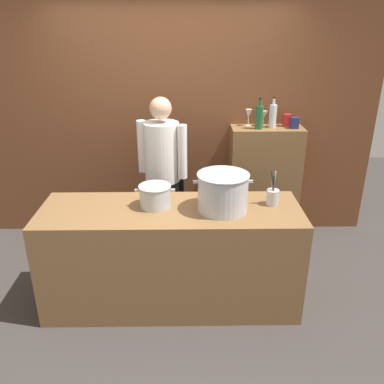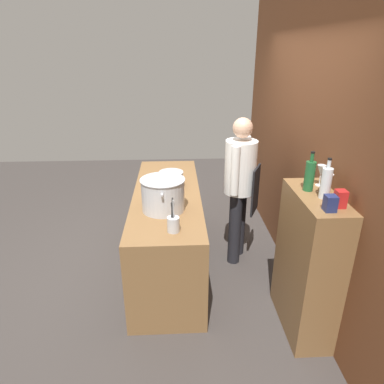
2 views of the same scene
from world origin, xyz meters
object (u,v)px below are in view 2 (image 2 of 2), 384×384
object	(u,v)px
wine_glass_tall	(327,180)
wine_glass_short	(321,171)
chef	(240,182)
wine_bottle_green	(310,175)
stockpot_small	(171,180)
spice_tin_navy	(330,203)
utensil_crock	(173,223)
stockpot_large	(163,195)
spice_tin_red	(340,199)
wine_bottle_clear	(326,183)

from	to	relation	value
wine_glass_tall	wine_glass_short	bearing A→B (deg)	175.44
chef	wine_bottle_green	world-z (taller)	chef
stockpot_small	spice_tin_navy	world-z (taller)	spice_tin_navy
utensil_crock	wine_bottle_green	size ratio (longest dim) A/B	0.93
stockpot_large	spice_tin_red	world-z (taller)	spice_tin_red
stockpot_small	spice_tin_red	world-z (taller)	spice_tin_red
stockpot_small	utensil_crock	size ratio (longest dim) A/B	1.10
stockpot_large	wine_bottle_green	distance (m)	1.30
wine_bottle_green	stockpot_small	bearing A→B (deg)	-132.63
chef	stockpot_large	world-z (taller)	chef
stockpot_small	spice_tin_red	xyz separation A→B (m)	(1.33, 1.21, 0.34)
stockpot_small	wine_bottle_clear	size ratio (longest dim) A/B	1.04
chef	stockpot_small	size ratio (longest dim) A/B	5.09
utensil_crock	spice_tin_navy	bearing A→B (deg)	68.97
wine_bottle_clear	spice_tin_navy	world-z (taller)	wine_bottle_clear
stockpot_small	wine_glass_tall	xyz separation A→B (m)	(1.08, 1.21, 0.39)
wine_bottle_clear	spice_tin_red	world-z (taller)	wine_bottle_clear
stockpot_small	utensil_crock	world-z (taller)	utensil_crock
chef	spice_tin_navy	world-z (taller)	chef
stockpot_small	spice_tin_navy	size ratio (longest dim) A/B	2.85
stockpot_large	utensil_crock	bearing A→B (deg)	12.53
utensil_crock	wine_glass_short	distance (m)	1.28
stockpot_large	chef	bearing A→B (deg)	122.38
stockpot_large	wine_bottle_clear	world-z (taller)	wine_bottle_clear
spice_tin_navy	wine_bottle_clear	bearing A→B (deg)	166.73
stockpot_large	spice_tin_red	bearing A→B (deg)	58.47
wine_bottle_green	wine_glass_short	distance (m)	0.16
utensil_crock	wine_glass_tall	bearing A→B (deg)	84.59
chef	wine_glass_tall	world-z (taller)	chef
wine_bottle_green	wine_glass_tall	distance (m)	0.13
utensil_crock	spice_tin_red	world-z (taller)	spice_tin_red
spice_tin_navy	wine_glass_short	bearing A→B (deg)	166.23
utensil_crock	spice_tin_navy	distance (m)	1.22
chef	wine_glass_short	distance (m)	1.10
chef	wine_bottle_green	size ratio (longest dim) A/B	5.21
utensil_crock	wine_bottle_clear	bearing A→B (deg)	80.14
chef	utensil_crock	world-z (taller)	chef
spice_tin_red	utensil_crock	bearing A→B (deg)	-107.06
spice_tin_red	spice_tin_navy	bearing A→B (deg)	-59.82
wine_bottle_green	wine_glass_tall	size ratio (longest dim) A/B	1.99
stockpot_large	wine_glass_short	size ratio (longest dim) A/B	2.66
utensil_crock	wine_glass_short	size ratio (longest dim) A/B	1.68
wine_bottle_clear	spice_tin_red	distance (m)	0.18
spice_tin_navy	utensil_crock	bearing A→B (deg)	-111.03
chef	wine_glass_short	world-z (taller)	chef
wine_glass_short	spice_tin_navy	world-z (taller)	wine_glass_short
stockpot_small	spice_tin_red	bearing A→B (deg)	42.25
wine_glass_tall	spice_tin_red	bearing A→B (deg)	-1.38
spice_tin_navy	spice_tin_red	size ratio (longest dim) A/B	0.89
stockpot_large	spice_tin_navy	world-z (taller)	spice_tin_navy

